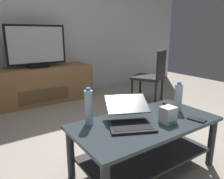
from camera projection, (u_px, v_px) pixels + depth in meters
ground_plane at (130, 158)px, 2.00m from camera, size 7.68×7.68×0.00m
back_wall at (40, 17)px, 3.61m from camera, size 6.40×0.12×2.80m
coffee_table at (145, 137)px, 1.74m from camera, size 1.19×0.61×0.45m
media_cabinet at (40, 85)px, 3.53m from camera, size 1.74×0.51×0.59m
television at (37, 47)px, 3.36m from camera, size 0.92×0.20×0.67m
dining_chair at (153, 75)px, 3.32m from camera, size 0.60×0.60×0.88m
laptop at (129, 117)px, 1.64m from camera, size 0.47×0.50×0.18m
router_box at (168, 115)px, 1.66m from camera, size 0.11×0.10×0.13m
water_bottle_near at (178, 97)px, 1.90m from camera, size 0.07×0.07×0.26m
water_bottle_far at (89, 107)px, 1.61m from camera, size 0.07×0.07×0.29m
cell_phone at (196, 119)px, 1.72m from camera, size 0.10×0.15×0.01m
tv_remote at (170, 105)px, 2.04m from camera, size 0.07×0.17×0.02m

